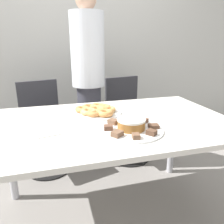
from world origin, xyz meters
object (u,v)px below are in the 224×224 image
object	(u,v)px
office_chair_left	(45,129)
person_standing	(88,79)
plate_donuts	(97,112)
plate_cake	(131,130)
office_chair_right	(128,121)
frosted_cake	(131,124)
napkin	(48,133)

from	to	relation	value
office_chair_left	person_standing	bearing A→B (deg)	-19.08
plate_donuts	plate_cake	bearing A→B (deg)	-71.08
office_chair_right	frosted_cake	distance (m)	1.17
plate_donuts	napkin	bearing A→B (deg)	-139.43
person_standing	napkin	world-z (taller)	person_standing
plate_cake	napkin	size ratio (longest dim) A/B	2.67
plate_cake	plate_donuts	xyz separation A→B (m)	(-0.13, 0.37, 0.00)
plate_cake	frosted_cake	size ratio (longest dim) A/B	2.29
person_standing	napkin	size ratio (longest dim) A/B	12.35
office_chair_left	office_chair_right	distance (m)	0.89
napkin	office_chair_left	bearing A→B (deg)	93.76
plate_cake	napkin	xyz separation A→B (m)	(-0.46, 0.08, -0.00)
office_chair_right	plate_donuts	xyz separation A→B (m)	(-0.49, -0.68, 0.35)
office_chair_right	plate_donuts	world-z (taller)	office_chair_right
frosted_cake	napkin	xyz separation A→B (m)	(-0.46, 0.08, -0.04)
office_chair_left	plate_donuts	size ratio (longest dim) A/B	2.50
office_chair_right	napkin	size ratio (longest dim) A/B	6.44
plate_donuts	office_chair_left	bearing A→B (deg)	120.61
office_chair_left	frosted_cake	world-z (taller)	office_chair_left
plate_cake	napkin	distance (m)	0.47
office_chair_left	plate_donuts	world-z (taller)	office_chair_left
office_chair_left	frosted_cake	xyz separation A→B (m)	(0.53, -1.05, 0.39)
office_chair_left	napkin	distance (m)	1.03
office_chair_right	napkin	xyz separation A→B (m)	(-0.82, -0.97, 0.35)
plate_donuts	frosted_cake	bearing A→B (deg)	-71.08
plate_cake	frosted_cake	xyz separation A→B (m)	(0.00, -0.00, 0.04)
office_chair_right	plate_cake	bearing A→B (deg)	-119.95
person_standing	frosted_cake	distance (m)	1.02
office_chair_left	plate_cake	size ratio (longest dim) A/B	2.41
plate_cake	plate_donuts	world-z (taller)	same
person_standing	office_chair_right	distance (m)	0.65
person_standing	frosted_cake	bearing A→B (deg)	-85.98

